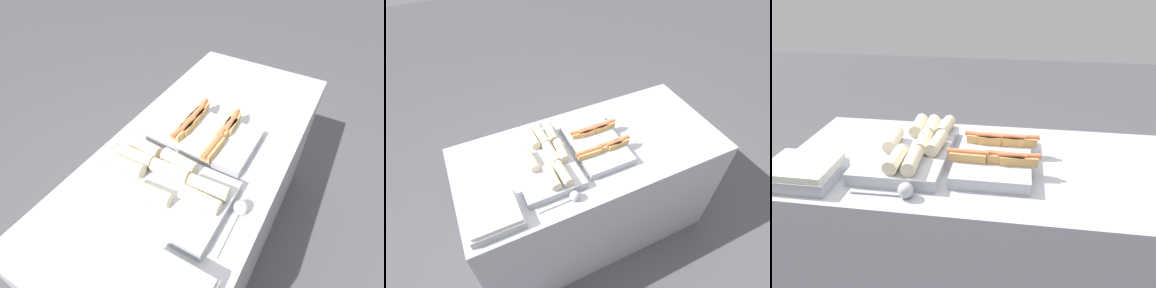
{
  "view_description": "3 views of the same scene",
  "coord_description": "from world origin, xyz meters",
  "views": [
    {
      "loc": [
        -0.92,
        -0.47,
        1.9
      ],
      "look_at": [
        -0.09,
        0.0,
        1.0
      ],
      "focal_mm": 28.0,
      "sensor_mm": 36.0,
      "label": 1
    },
    {
      "loc": [
        -0.65,
        -1.17,
        2.3
      ],
      "look_at": [
        -0.09,
        0.0,
        1.0
      ],
      "focal_mm": 28.0,
      "sensor_mm": 36.0,
      "label": 2
    },
    {
      "loc": [
        0.12,
        -1.4,
        1.67
      ],
      "look_at": [
        -0.09,
        0.0,
        1.0
      ],
      "focal_mm": 35.0,
      "sensor_mm": 36.0,
      "label": 3
    }
  ],
  "objects": [
    {
      "name": "ground_plane",
      "position": [
        0.0,
        0.0,
        0.0
      ],
      "size": [
        12.0,
        12.0,
        0.0
      ],
      "primitive_type": "plane",
      "color": "#4C4C51"
    },
    {
      "name": "tray_side_front",
      "position": [
        -0.69,
        -0.25,
        0.95
      ],
      "size": [
        0.28,
        0.23,
        0.07
      ],
      "color": "#A8AAB2",
      "rests_on": "counter"
    },
    {
      "name": "counter",
      "position": [
        0.0,
        0.0,
        0.46
      ],
      "size": [
        1.74,
        0.8,
        0.92
      ],
      "color": "#A8AAB2",
      "rests_on": "ground_plane"
    },
    {
      "name": "tray_hotdogs",
      "position": [
        0.04,
        0.0,
        0.95
      ],
      "size": [
        0.37,
        0.47,
        0.1
      ],
      "color": "#A8AAB2",
      "rests_on": "counter"
    },
    {
      "name": "serving_spoon_far",
      "position": [
        -0.26,
        0.31,
        0.94
      ],
      "size": [
        0.26,
        0.06,
        0.06
      ],
      "color": "#B2B5BA",
      "rests_on": "counter"
    },
    {
      "name": "tray_wraps",
      "position": [
        -0.32,
        0.01,
        0.96
      ],
      "size": [
        0.35,
        0.54,
        0.11
      ],
      "color": "#A8AAB2",
      "rests_on": "counter"
    },
    {
      "name": "serving_spoon_near",
      "position": [
        -0.27,
        -0.31,
        0.94
      ],
      "size": [
        0.24,
        0.06,
        0.06
      ],
      "color": "#B2B5BA",
      "rests_on": "counter"
    }
  ]
}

